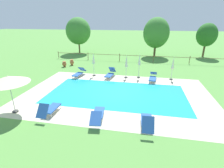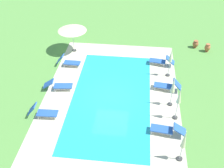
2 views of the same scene
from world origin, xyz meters
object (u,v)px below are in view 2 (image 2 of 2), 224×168
Objects in this scene: sun_lounger_north_mid at (59,85)px; sun_lounger_south_near_corner at (167,129)px; sun_lounger_south_mid at (43,112)px; patio_umbrella_closed_row_mid_east at (179,98)px; sun_lounger_north_far at (69,62)px; patio_umbrella_closed_row_mid_west at (184,141)px; sun_lounger_north_end at (167,85)px; terracotta_urn_by_tree at (207,48)px; patio_umbrella_closed_row_west at (173,87)px; sun_lounger_north_near_steps at (161,61)px; patio_umbrella_closed_row_centre at (171,58)px; terracotta_urn_near_fence at (196,44)px; patio_umbrella_open_foreground at (72,28)px.

sun_lounger_south_near_corner is at bearing 65.68° from sun_lounger_north_mid.
sun_lounger_south_mid is 0.78× the size of patio_umbrella_closed_row_mid_east.
sun_lounger_south_mid reaches higher than sun_lounger_north_far.
sun_lounger_north_end is at bearing -176.29° from patio_umbrella_closed_row_mid_west.
patio_umbrella_closed_row_mid_west is 3.14× the size of terracotta_urn_by_tree.
sun_lounger_north_mid is 7.89m from patio_umbrella_closed_row_west.
patio_umbrella_closed_row_mid_east reaches higher than sun_lounger_north_mid.
patio_umbrella_closed_row_centre reaches higher than sun_lounger_north_near_steps.
sun_lounger_south_mid is 8.41m from patio_umbrella_closed_row_mid_east.
sun_lounger_north_near_steps is 0.98× the size of sun_lounger_south_near_corner.
patio_umbrella_closed_row_west is 3.17× the size of terracotta_urn_by_tree.
terracotta_urn_by_tree is at bearing 119.63° from sun_lounger_north_mid.
patio_umbrella_closed_row_centre is (-2.53, 7.81, 1.26)m from sun_lounger_north_mid.
patio_umbrella_closed_row_mid_east reaches higher than sun_lounger_south_mid.
patio_umbrella_closed_row_centre is at bearing 107.95° from sun_lounger_north_mid.
patio_umbrella_closed_row_mid_east reaches higher than patio_umbrella_closed_row_centre.
terracotta_urn_near_fence is 1.10m from terracotta_urn_by_tree.
terracotta_urn_by_tree is at bearing 95.71° from patio_umbrella_open_foreground.
patio_umbrella_open_foreground reaches higher than sun_lounger_north_mid.
sun_lounger_north_near_steps is 0.91× the size of patio_umbrella_closed_row_west.
sun_lounger_north_near_steps reaches higher than sun_lounger_north_mid.
patio_umbrella_closed_row_centre is at bearing -178.51° from patio_umbrella_closed_row_mid_west.
sun_lounger_south_mid is at bearing -84.66° from patio_umbrella_closed_row_mid_east.
terracotta_urn_near_fence is (-7.05, 10.45, -0.00)m from sun_lounger_north_mid.
sun_lounger_north_far is 11.91m from terracotta_urn_by_tree.
patio_umbrella_closed_row_mid_west reaches higher than terracotta_urn_by_tree.
patio_umbrella_closed_row_west is at bearing -0.70° from patio_umbrella_closed_row_centre.
terracotta_urn_near_fence is (-6.25, 2.82, -0.03)m from sun_lounger_north_end.
patio_umbrella_closed_row_mid_east reaches higher than sun_lounger_north_near_steps.
sun_lounger_south_mid reaches higher than sun_lounger_north_mid.
sun_lounger_south_mid is 8.66m from patio_umbrella_closed_row_mid_west.
sun_lounger_north_end is at bearing -6.09° from patio_umbrella_closed_row_centre.
sun_lounger_north_far is at bearing -73.07° from terracotta_urn_by_tree.
patio_umbrella_closed_row_centre is at bearing 19.11° from sun_lounger_north_near_steps.
terracotta_urn_by_tree is (-9.23, 11.65, -0.01)m from sun_lounger_south_mid.
patio_umbrella_closed_row_centre is 5.39m from terracotta_urn_near_fence.
patio_umbrella_closed_row_centre is (2.79, 7.92, -0.52)m from patio_umbrella_open_foreground.
patio_umbrella_closed_row_west is 1.25m from patio_umbrella_closed_row_mid_east.
terracotta_urn_near_fence is (-7.81, 2.68, -1.17)m from patio_umbrella_closed_row_west.
patio_umbrella_closed_row_mid_west is at bearing -11.38° from terracotta_urn_near_fence.
patio_umbrella_closed_row_mid_west is (10.40, 8.12, -0.67)m from patio_umbrella_open_foreground.
patio_umbrella_closed_row_mid_west is 0.93× the size of patio_umbrella_closed_row_mid_east.
terracotta_urn_by_tree is (-8.45, 3.36, -1.26)m from patio_umbrella_closed_row_mid_east.
sun_lounger_south_near_corner is at bearing 85.68° from sun_lounger_south_mid.
sun_lounger_north_near_steps reaches higher than sun_lounger_south_near_corner.
sun_lounger_south_mid reaches higher than sun_lounger_north_end.
sun_lounger_north_near_steps is at bearing -45.38° from terracotta_urn_near_fence.
terracotta_urn_near_fence is (-4.05, 10.47, -0.03)m from sun_lounger_north_far.
sun_lounger_north_far is 7.95m from sun_lounger_north_end.
sun_lounger_north_far is 9.54m from patio_umbrella_closed_row_mid_east.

